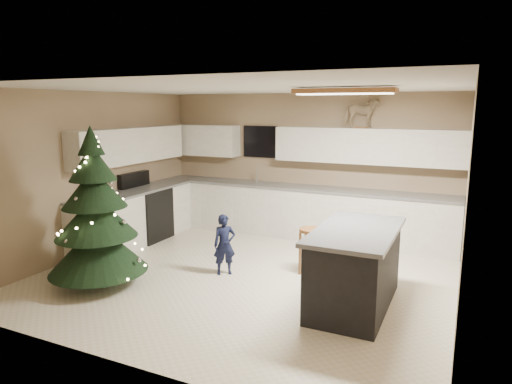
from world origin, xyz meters
TOP-DOWN VIEW (x-y plane):
  - ground_plane at (0.00, 0.00)m, footprint 5.50×5.50m
  - room_shell at (0.02, 0.00)m, footprint 5.52×5.02m
  - cabinetry at (-0.91, 1.65)m, footprint 5.50×3.20m
  - island at (1.61, -0.31)m, footprint 0.90×1.70m
  - bar_stool at (0.80, 0.50)m, footprint 0.35×0.35m
  - christmas_tree at (-1.65, -1.10)m, footprint 1.33×1.29m
  - toddler at (-0.31, -0.05)m, footprint 0.38×0.36m
  - rocking_horse at (1.04, 2.33)m, footprint 0.64×0.45m

SIDE VIEW (x-z plane):
  - ground_plane at x=0.00m, z-range 0.00..0.00m
  - toddler at x=-0.31m, z-range 0.00..0.87m
  - island at x=1.61m, z-range 0.00..0.95m
  - bar_stool at x=0.80m, z-range 0.17..0.83m
  - cabinetry at x=-0.91m, z-range -0.24..1.76m
  - christmas_tree at x=-1.65m, z-range -0.19..1.94m
  - room_shell at x=0.02m, z-range 0.44..3.05m
  - rocking_horse at x=1.04m, z-range 2.01..2.52m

